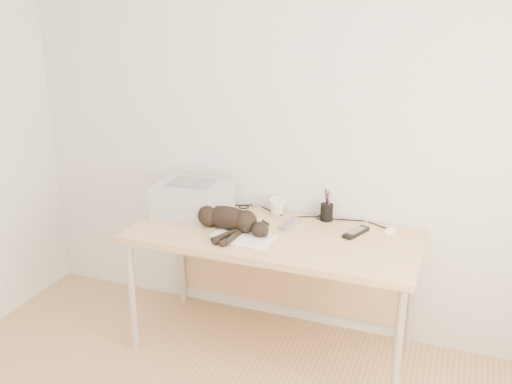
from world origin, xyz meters
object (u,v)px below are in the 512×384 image
at_px(printer, 193,198).
at_px(mouse, 390,229).
at_px(desk, 278,249).
at_px(pen_cup, 327,212).
at_px(cat, 226,219).
at_px(mug, 277,207).

xyz_separation_m(printer, mouse, (1.16, 0.12, -0.08)).
distance_m(desk, pen_cup, 0.36).
distance_m(cat, mouse, 0.92).
xyz_separation_m(cat, pen_cup, (0.50, 0.33, -0.01)).
bearing_deg(cat, pen_cup, 44.63).
distance_m(printer, pen_cup, 0.81).
height_order(cat, mug, cat).
bearing_deg(mug, mouse, -2.83).
relative_size(mug, mouse, 0.97).
xyz_separation_m(mug, pen_cup, (0.30, 0.01, 0.00)).
distance_m(printer, cat, 0.33).
bearing_deg(mouse, desk, -149.58).
height_order(mug, pen_cup, pen_cup).
bearing_deg(printer, mouse, 5.94).
distance_m(desk, printer, 0.60).
relative_size(printer, cat, 0.72).
distance_m(cat, mug, 0.37).
relative_size(desk, mug, 15.37).
xyz_separation_m(printer, mug, (0.48, 0.15, -0.05)).
bearing_deg(printer, mug, 17.74).
distance_m(printer, mouse, 1.17).
bearing_deg(pen_cup, mouse, -6.63).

